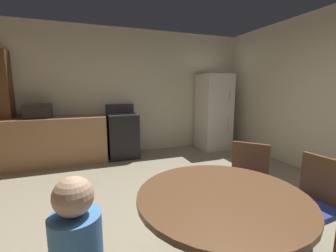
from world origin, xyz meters
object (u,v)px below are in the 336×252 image
(refrigerator, at_px, (214,112))
(oven_range, at_px, (123,135))
(microwave, at_px, (38,111))
(chair_east, at_px, (312,200))
(chair_northeast, at_px, (247,179))
(dining_table, at_px, (221,216))

(refrigerator, bearing_deg, oven_range, 178.57)
(oven_range, relative_size, microwave, 2.50)
(refrigerator, bearing_deg, microwave, 179.22)
(oven_range, relative_size, refrigerator, 0.62)
(oven_range, bearing_deg, chair_east, -72.80)
(chair_east, bearing_deg, oven_range, -76.93)
(chair_east, height_order, chair_northeast, same)
(refrigerator, distance_m, dining_table, 4.02)
(microwave, height_order, dining_table, microwave)
(oven_range, height_order, chair_east, oven_range)
(chair_east, distance_m, chair_northeast, 0.60)
(microwave, xyz_separation_m, chair_east, (2.58, -3.42, -0.53))
(oven_range, height_order, refrigerator, refrigerator)
(oven_range, relative_size, dining_table, 0.98)
(oven_range, distance_m, refrigerator, 2.19)
(dining_table, bearing_deg, microwave, 114.81)
(refrigerator, height_order, chair_northeast, refrigerator)
(microwave, distance_m, chair_east, 4.31)
(refrigerator, height_order, microwave, refrigerator)
(oven_range, height_order, dining_table, oven_range)
(oven_range, height_order, microwave, microwave)
(chair_east, bearing_deg, chair_northeast, -72.00)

